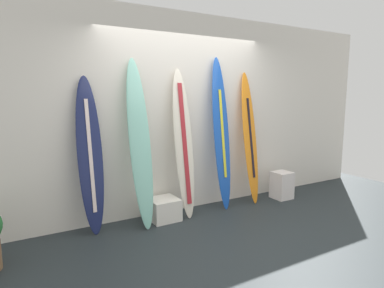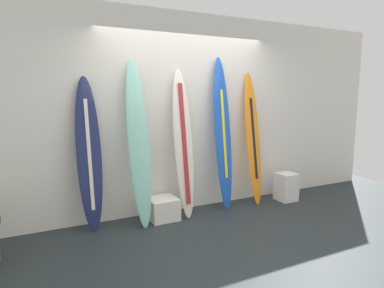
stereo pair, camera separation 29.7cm
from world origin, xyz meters
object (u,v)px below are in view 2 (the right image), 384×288
Objects in this scene: display_block_left at (286,187)px; display_block_center at (163,208)px; surfboard_cobalt at (223,134)px; surfboard_ivory at (183,143)px; surfboard_seafoam at (139,144)px; surfboard_navy at (89,156)px; surfboard_sunset at (253,140)px.

display_block_left is 1.14× the size of display_block_center.
display_block_left is (1.10, -0.15, -0.89)m from surfboard_cobalt.
surfboard_cobalt is at bearing 1.72° from surfboard_ivory.
surfboard_cobalt is 1.36m from display_block_center.
surfboard_ivory is 0.92× the size of surfboard_cobalt.
surfboard_navy is at bearing 171.87° from surfboard_seafoam.
surfboard_navy is 1.24m from surfboard_ivory.
surfboard_seafoam reaches higher than display_block_left.
surfboard_cobalt reaches higher than display_block_center.
surfboard_seafoam is 2.52m from display_block_left.
surfboard_navy is 2.42m from surfboard_sunset.
surfboard_seafoam is 5.60× the size of display_block_center.
surfboard_sunset is 4.62× the size of display_block_left.
display_block_left is at bearing -3.22° from display_block_center.
surfboard_navy is 0.62m from surfboard_seafoam.
surfboard_seafoam is 1.82m from surfboard_sunset.
surfboard_seafoam is 1.05× the size of surfboard_ivory.
surfboard_seafoam is at bearing 177.51° from display_block_left.
surfboard_cobalt is at bearing -179.24° from surfboard_sunset.
surfboard_navy is at bearing 175.45° from display_block_center.
surfboard_cobalt is 5.08× the size of display_block_left.
surfboard_cobalt is at bearing 171.97° from display_block_left.
surfboard_cobalt reaches higher than surfboard_ivory.
surfboard_navy is 1.88m from surfboard_cobalt.
display_block_center is at bearing -4.55° from surfboard_navy.
surfboard_navy reaches higher than display_block_left.
surfboard_ivory is 1.18m from surfboard_sunset.
surfboard_cobalt is 5.81× the size of display_block_center.
surfboard_cobalt is at bearing -1.03° from surfboard_navy.
surfboard_sunset reaches higher than display_block_left.
display_block_center is (-1.50, -0.05, -0.84)m from surfboard_sunset.
surfboard_ivory is 1.01× the size of surfboard_sunset.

